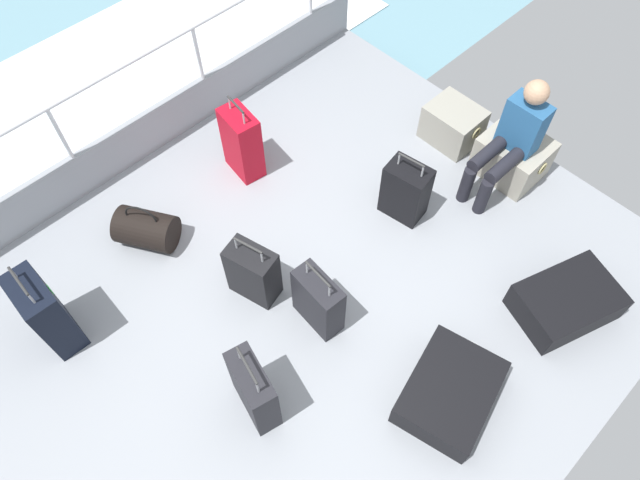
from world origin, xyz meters
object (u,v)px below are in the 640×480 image
cargo_crate_0 (453,124)px  suitcase_5 (253,272)px  suitcase_2 (318,301)px  duffel_bag (146,229)px  passenger_seated (512,138)px  suitcase_7 (46,313)px  cargo_crate_1 (512,156)px  suitcase_6 (566,302)px  suitcase_3 (242,143)px  suitcase_0 (406,191)px  suitcase_4 (450,392)px  suitcase_1 (254,390)px

cargo_crate_0 → suitcase_5: 2.41m
suitcase_2 → duffel_bag: suitcase_2 is taller
suitcase_2 → cargo_crate_0: bearing=102.2°
passenger_seated → suitcase_7: size_ratio=1.31×
cargo_crate_1 → suitcase_2: size_ratio=0.87×
cargo_crate_1 → suitcase_6: 1.44m
suitcase_3 → suitcase_7: (0.28, -2.08, 0.02)m
cargo_crate_1 → suitcase_0: size_ratio=0.88×
suitcase_3 → duffel_bag: suitcase_3 is taller
cargo_crate_0 → duffel_bag: (-1.04, -2.74, -0.02)m
suitcase_4 → duffel_bag: (-2.63, -0.74, 0.04)m
suitcase_7 → suitcase_6: bearing=48.7°
cargo_crate_0 → suitcase_0: suitcase_0 is taller
cargo_crate_1 → suitcase_5: 2.57m
suitcase_3 → suitcase_7: size_ratio=0.97×
suitcase_2 → suitcase_5: size_ratio=1.03×
suitcase_1 → suitcase_4: size_ratio=0.90×
suitcase_4 → suitcase_5: suitcase_5 is taller
passenger_seated → suitcase_1: bearing=-89.1°
suitcase_3 → passenger_seated: bearing=41.9°
cargo_crate_0 → duffel_bag: size_ratio=0.91×
passenger_seated → suitcase_0: (-0.38, -0.86, -0.29)m
suitcase_0 → suitcase_1: (0.42, -2.04, 0.03)m
suitcase_0 → suitcase_4: suitcase_0 is taller
suitcase_3 → suitcase_2: bearing=-20.3°
cargo_crate_0 → suitcase_2: suitcase_2 is taller
cargo_crate_1 → suitcase_6: size_ratio=0.68×
suitcase_0 → duffel_bag: (-1.29, -1.77, -0.11)m
passenger_seated → suitcase_3: passenger_seated is taller
suitcase_1 → suitcase_7: bearing=-154.2°
passenger_seated → suitcase_7: (-1.42, -3.61, -0.22)m
suitcase_3 → suitcase_5: (1.03, -0.76, -0.07)m
duffel_bag → suitcase_4: bearing=15.7°
suitcase_4 → suitcase_6: suitcase_6 is taller
suitcase_0 → suitcase_7: size_ratio=0.82×
suitcase_0 → suitcase_6: 1.54m
suitcase_0 → suitcase_7: 2.95m
passenger_seated → suitcase_5: passenger_seated is taller
suitcase_3 → suitcase_6: 2.98m
cargo_crate_0 → suitcase_0: 1.01m
suitcase_7 → duffel_bag: 1.03m
suitcase_3 → suitcase_6: size_ratio=0.92×
cargo_crate_0 → suitcase_7: (-0.80, -3.73, 0.17)m
cargo_crate_0 → suitcase_0: (0.25, -0.97, 0.09)m
suitcase_1 → suitcase_6: suitcase_1 is taller
passenger_seated → suitcase_3: (-1.70, -1.53, -0.23)m
suitcase_0 → passenger_seated: bearing=66.4°
suitcase_2 → duffel_bag: bearing=-161.1°
suitcase_1 → suitcase_3: size_ratio=0.96×
suitcase_2 → suitcase_5: suitcase_2 is taller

